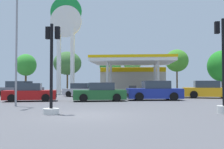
% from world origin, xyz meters
% --- Properties ---
extents(ground_plane, '(90.00, 90.00, 0.00)m').
position_xyz_m(ground_plane, '(0.00, 0.00, 0.00)').
color(ground_plane, '#56565B').
rests_on(ground_plane, ground).
extents(gas_station, '(9.71, 14.03, 4.51)m').
position_xyz_m(gas_station, '(1.98, 25.45, 2.26)').
color(gas_station, beige).
rests_on(gas_station, ground).
extents(station_pole_sign, '(3.91, 0.56, 12.16)m').
position_xyz_m(station_pole_sign, '(-6.17, 18.88, 7.71)').
color(station_pole_sign, white).
rests_on(station_pole_sign, ground).
extents(car_0, '(4.35, 2.61, 1.46)m').
position_xyz_m(car_0, '(-0.56, 8.48, 0.66)').
color(car_0, black).
rests_on(car_0, ground).
extents(car_1, '(4.20, 2.48, 1.41)m').
position_xyz_m(car_1, '(-3.19, 14.64, 0.64)').
color(car_1, black).
rests_on(car_1, ground).
extents(car_2, '(4.23, 2.62, 1.41)m').
position_xyz_m(car_2, '(-5.95, 7.90, 0.64)').
color(car_2, black).
rests_on(car_2, ground).
extents(car_3, '(4.77, 2.50, 1.64)m').
position_xyz_m(car_3, '(9.13, 13.40, 0.74)').
color(car_3, black).
rests_on(car_3, ground).
extents(car_4, '(4.75, 2.61, 1.61)m').
position_xyz_m(car_4, '(-9.75, 14.29, 0.73)').
color(car_4, black).
rests_on(car_4, ground).
extents(car_5, '(4.71, 2.54, 1.61)m').
position_xyz_m(car_5, '(3.83, 10.00, 0.73)').
color(car_5, black).
rests_on(car_5, ground).
extents(traffic_signal_0, '(0.72, 0.72, 4.13)m').
position_xyz_m(traffic_signal_0, '(-1.61, 0.13, 1.57)').
color(traffic_signal_0, silver).
rests_on(traffic_signal_0, ground).
extents(traffic_signal_1, '(0.67, 0.69, 4.44)m').
position_xyz_m(traffic_signal_1, '(6.30, 1.06, 1.61)').
color(traffic_signal_1, silver).
rests_on(traffic_signal_1, ground).
extents(tree_0, '(3.59, 3.59, 6.46)m').
position_xyz_m(tree_0, '(-16.57, 30.90, 4.55)').
color(tree_0, brown).
rests_on(tree_0, ground).
extents(tree_1, '(4.61, 4.61, 6.62)m').
position_xyz_m(tree_1, '(-8.81, 29.47, 4.69)').
color(tree_1, brown).
rests_on(tree_1, ground).
extents(tree_2, '(3.56, 3.56, 5.84)m').
position_xyz_m(tree_2, '(-1.78, 30.43, 4.22)').
color(tree_2, brown).
rests_on(tree_2, ground).
extents(tree_3, '(2.92, 2.92, 6.24)m').
position_xyz_m(tree_3, '(1.90, 30.45, 4.75)').
color(tree_3, brown).
rests_on(tree_3, ground).
extents(tree_4, '(3.72, 3.72, 6.93)m').
position_xyz_m(tree_4, '(9.19, 30.66, 5.09)').
color(tree_4, brown).
rests_on(tree_4, ground).
extents(tree_5, '(4.70, 4.70, 6.73)m').
position_xyz_m(tree_5, '(16.48, 30.99, 4.18)').
color(tree_5, brown).
rests_on(tree_5, ground).
extents(corner_streetlamp, '(0.24, 1.48, 7.08)m').
position_xyz_m(corner_streetlamp, '(-5.04, 3.48, 4.24)').
color(corner_streetlamp, gray).
rests_on(corner_streetlamp, ground).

